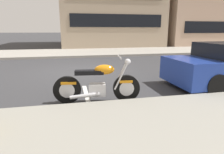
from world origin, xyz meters
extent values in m
plane|color=#333335|center=(0.00, 0.00, 0.00)|extent=(260.00, 260.00, 0.00)
cube|color=gray|center=(12.00, 6.59, 0.07)|extent=(120.00, 5.00, 0.14)
cube|color=silver|center=(0.00, -3.49, 0.00)|extent=(0.12, 2.20, 0.01)
cylinder|color=black|center=(0.93, -3.95, 0.33)|extent=(0.67, 0.18, 0.66)
cylinder|color=silver|center=(0.93, -3.95, 0.33)|extent=(0.37, 0.16, 0.36)
cylinder|color=black|center=(-0.49, -3.78, 0.33)|extent=(0.67, 0.18, 0.66)
cylinder|color=silver|center=(-0.49, -3.78, 0.33)|extent=(0.37, 0.16, 0.36)
cube|color=silver|center=(0.22, -3.86, 0.31)|extent=(0.43, 0.30, 0.30)
cube|color=black|center=(0.04, -3.84, 0.75)|extent=(0.70, 0.30, 0.10)
ellipsoid|color=orange|center=(0.40, -3.88, 0.81)|extent=(0.50, 0.29, 0.24)
cube|color=orange|center=(-0.44, -3.79, 0.51)|extent=(0.38, 0.22, 0.06)
cube|color=orange|center=(0.91, -3.94, 0.51)|extent=(0.34, 0.20, 0.06)
cylinder|color=silver|center=(0.80, -3.86, 0.65)|extent=(0.34, 0.08, 0.65)
cylinder|color=silver|center=(0.78, -4.00, 0.65)|extent=(0.34, 0.08, 0.65)
cylinder|color=silver|center=(0.76, -3.93, 1.11)|extent=(0.11, 0.62, 0.04)
sphere|color=silver|center=(0.95, -3.95, 0.99)|extent=(0.15, 0.15, 0.15)
cylinder|color=silver|center=(-0.09, -3.97, 0.21)|extent=(0.71, 0.17, 0.16)
cylinder|color=black|center=(3.31, -2.49, 0.31)|extent=(0.62, 0.23, 0.62)
cylinder|color=black|center=(3.34, -4.10, 0.31)|extent=(0.62, 0.23, 0.62)
cube|color=black|center=(3.80, 8.86, 2.52)|extent=(8.22, 0.06, 1.10)
cube|color=tan|center=(15.03, 13.70, 4.50)|extent=(11.06, 9.62, 9.00)
camera|label=1|loc=(-0.38, -8.39, 1.73)|focal=31.29mm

